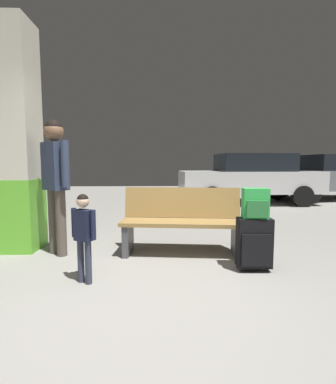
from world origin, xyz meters
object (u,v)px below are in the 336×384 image
Objects in this scene: bench at (182,221)px; child at (84,229)px; parked_car_side at (332,176)px; backpack_bright at (255,204)px; adult at (55,172)px; parked_car_near at (249,177)px; structural_pillar at (15,139)px; suitcase at (254,243)px.

child reaches higher than bench.
child is at bearing -134.77° from parked_car_side.
bench is 4.84× the size of backpack_bright.
adult is 6.35m from parked_car_near.
bench is at bearing -6.90° from structural_pillar.
adult is at bearing -141.54° from parked_car_side.
child is (-1.06, -0.93, 0.12)m from bench.
backpack_bright is 0.08× the size of parked_car_near.
parked_car_near reaches higher than suitcase.
bench is 2.72× the size of suitcase.
parked_car_near is (1.67, 5.50, 0.48)m from suitcase.
adult is at bearing -130.37° from parked_car_near.
structural_pillar reaches higher than parked_car_near.
child is at bearing -44.43° from structural_pillar.
parked_car_near is (2.45, 4.85, 0.36)m from bench.
parked_car_side is at bearing 16.53° from parked_car_near.
structural_pillar is 9.66m from parked_car_side.
bench is at bearing 140.47° from suitcase.
structural_pillar is at bearing 157.47° from adult.
parked_car_near is at bearing 58.75° from child.
structural_pillar is at bearing 173.10° from bench.
child is (-1.84, -0.29, -0.21)m from backpack_bright.
structural_pillar reaches higher than adult.
child is 0.21× the size of parked_car_side.
structural_pillar reaches higher than child.
structural_pillar is at bearing 163.32° from backpack_bright.
suitcase is 1.78× the size of backpack_bright.
child is at bearing -171.16° from backpack_bright.
suitcase is at bearing -126.86° from parked_car_side.
adult is 9.29m from parked_car_side.
bench is 1.79× the size of child.
parked_car_side is at bearing 53.14° from suitcase.
bench is at bearing -116.75° from parked_car_near.
backpack_bright is (3.07, -0.92, -0.78)m from structural_pillar.
suitcase is 0.14× the size of parked_car_near.
bench reaches higher than suitcase.
suitcase is 0.66× the size of child.
bench is at bearing 41.19° from child.
parked_car_near is at bearing 73.13° from suitcase.
structural_pillar is 9.21× the size of backpack_bright.
bench is (2.29, -0.28, -1.11)m from structural_pillar.
parked_car_near is (3.51, 5.78, 0.24)m from child.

